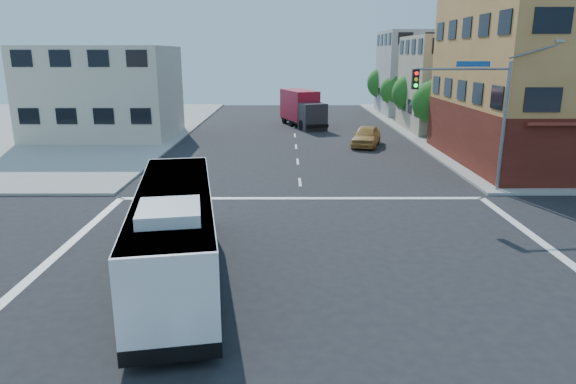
{
  "coord_description": "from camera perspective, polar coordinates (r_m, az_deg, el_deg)",
  "views": [
    {
      "loc": [
        -0.81,
        -16.46,
        7.37
      ],
      "look_at": [
        -0.74,
        2.7,
        2.19
      ],
      "focal_mm": 32.0,
      "sensor_mm": 36.0,
      "label": 1
    }
  ],
  "objects": [
    {
      "name": "ground",
      "position": [
        18.05,
        2.42,
        -8.98
      ],
      "size": [
        120.0,
        120.0,
        0.0
      ],
      "primitive_type": "plane",
      "color": "black",
      "rests_on": "ground"
    },
    {
      "name": "building_east_near",
      "position": [
        53.56,
        19.58,
        11.22
      ],
      "size": [
        12.06,
        10.06,
        9.0
      ],
      "color": "tan",
      "rests_on": "ground"
    },
    {
      "name": "building_east_far",
      "position": [
        66.89,
        15.6,
        12.57
      ],
      "size": [
        12.06,
        10.06,
        10.0
      ],
      "color": "#A6A7A1",
      "rests_on": "ground"
    },
    {
      "name": "building_west",
      "position": [
        49.3,
        -19.74,
        10.36
      ],
      "size": [
        12.06,
        10.06,
        8.0
      ],
      "color": "beige",
      "rests_on": "ground"
    },
    {
      "name": "signal_mast_ne",
      "position": [
        28.92,
        20.07,
        9.5
      ],
      "size": [
        7.91,
        1.13,
        8.07
      ],
      "color": "slate",
      "rests_on": "ground"
    },
    {
      "name": "street_tree_a",
      "position": [
        46.32,
        15.97,
        9.88
      ],
      "size": [
        3.6,
        3.6,
        5.53
      ],
      "color": "#3B2515",
      "rests_on": "ground"
    },
    {
      "name": "street_tree_b",
      "position": [
        54.02,
        13.65,
        10.88
      ],
      "size": [
        3.8,
        3.8,
        5.79
      ],
      "color": "#3B2515",
      "rests_on": "ground"
    },
    {
      "name": "street_tree_c",
      "position": [
        61.83,
        11.89,
        11.2
      ],
      "size": [
        3.4,
        3.4,
        5.29
      ],
      "color": "#3B2515",
      "rests_on": "ground"
    },
    {
      "name": "street_tree_d",
      "position": [
        69.64,
        10.54,
        12.02
      ],
      "size": [
        4.0,
        4.0,
        6.03
      ],
      "color": "#3B2515",
      "rests_on": "ground"
    },
    {
      "name": "transit_bus",
      "position": [
        17.55,
        -12.39,
        -4.29
      ],
      "size": [
        4.34,
        11.55,
        3.35
      ],
      "rotation": [
        0.0,
        0.0,
        0.17
      ],
      "color": "black",
      "rests_on": "ground"
    },
    {
      "name": "box_truck",
      "position": [
        53.92,
        1.63,
        9.18
      ],
      "size": [
        4.8,
        8.47,
        3.67
      ],
      "rotation": [
        0.0,
        0.0,
        0.32
      ],
      "color": "#252429",
      "rests_on": "ground"
    },
    {
      "name": "parked_car",
      "position": [
        42.77,
        8.71,
        6.17
      ],
      "size": [
        3.32,
        5.26,
        1.67
      ],
      "primitive_type": "imported",
      "rotation": [
        0.0,
        0.0,
        -0.3
      ],
      "color": "gold",
      "rests_on": "ground"
    }
  ]
}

